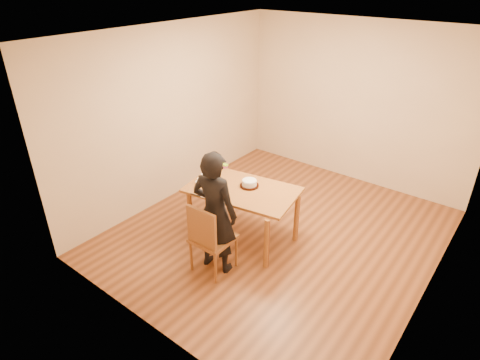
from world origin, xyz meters
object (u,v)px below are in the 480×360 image
Objects in this scene: dining_table at (242,190)px; cake_plate at (249,186)px; cake at (249,183)px; person at (215,213)px; dining_chair at (213,238)px.

dining_table is 5.63× the size of cake_plate.
dining_table is 0.14m from cake.
dining_table is 0.92× the size of person.
dining_table is 3.14× the size of dining_chair.
dining_chair is 0.35m from person.
person is (0.12, -0.84, 0.04)m from cake_plate.
cake_plate is (0.03, 0.11, 0.03)m from dining_table.
cake reaches higher than dining_table.
cake is (-0.12, 0.89, 0.35)m from dining_chair.
dining_table is 0.12m from cake_plate.
dining_chair is 2.34× the size of cake.
cake is at bearing 96.06° from dining_chair.
cake_plate is at bearing -91.17° from person.
cake_plate reaches higher than dining_table.
cake_plate is at bearing 0.00° from cake.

